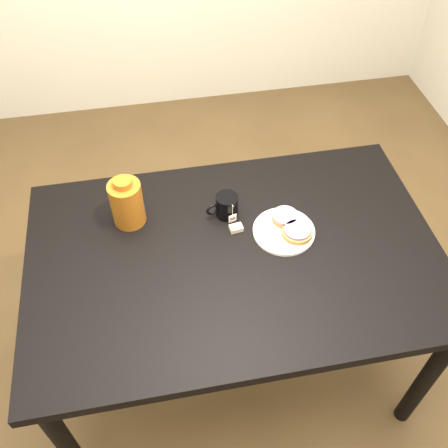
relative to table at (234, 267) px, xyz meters
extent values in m
plane|color=brown|center=(0.00, 0.00, -0.67)|extent=(4.00, 4.00, 0.00)
cube|color=black|center=(0.00, 0.00, 0.06)|extent=(1.40, 0.90, 0.04)
cylinder|color=black|center=(-0.64, -0.39, -0.31)|extent=(0.06, 0.06, 0.71)
cylinder|color=black|center=(0.64, -0.39, -0.31)|extent=(0.06, 0.06, 0.71)
cylinder|color=black|center=(-0.64, 0.39, -0.31)|extent=(0.06, 0.06, 0.71)
cylinder|color=black|center=(0.64, 0.39, -0.31)|extent=(0.06, 0.06, 0.71)
cylinder|color=white|center=(0.19, 0.06, 0.09)|extent=(0.22, 0.22, 0.01)
torus|color=white|center=(0.19, 0.06, 0.10)|extent=(0.21, 0.21, 0.01)
cylinder|color=brown|center=(0.20, 0.10, 0.10)|extent=(0.13, 0.13, 0.02)
cylinder|color=gray|center=(0.20, 0.10, 0.12)|extent=(0.12, 0.12, 0.01)
cylinder|color=brown|center=(0.22, 0.03, 0.10)|extent=(0.12, 0.12, 0.02)
cylinder|color=gray|center=(0.22, 0.03, 0.12)|extent=(0.10, 0.10, 0.01)
cylinder|color=black|center=(0.01, 0.18, 0.13)|extent=(0.10, 0.10, 0.09)
cylinder|color=black|center=(0.01, 0.18, 0.16)|extent=(0.07, 0.07, 0.00)
torus|color=black|center=(-0.05, 0.16, 0.13)|extent=(0.05, 0.02, 0.05)
cylinder|color=beige|center=(0.02, 0.14, 0.15)|extent=(0.00, 0.00, 0.05)
cube|color=white|center=(0.02, 0.14, 0.11)|extent=(0.03, 0.01, 0.03)
cube|color=#C6B793|center=(0.02, 0.10, 0.09)|extent=(0.05, 0.04, 0.02)
cylinder|color=#6A350D|center=(-0.34, 0.21, 0.17)|extent=(0.14, 0.14, 0.17)
cylinder|color=#6A350D|center=(-0.34, 0.21, 0.27)|extent=(0.06, 0.06, 0.02)
camera|label=1|loc=(-0.23, -1.02, 1.41)|focal=40.00mm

